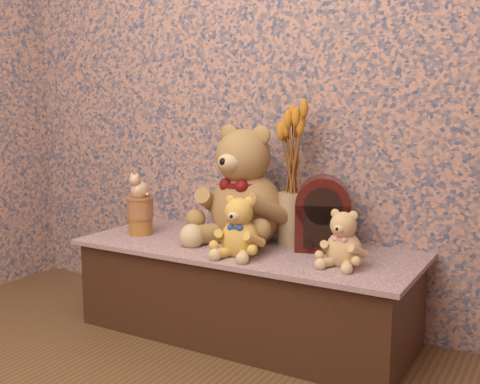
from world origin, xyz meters
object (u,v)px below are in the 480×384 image
object	(u,v)px
ceramic_vase	(293,219)
teddy_medium	(240,224)
teddy_large	(246,179)
cathedral_radio	(323,213)
teddy_small	(344,236)
biscuit_tin_lower	(141,226)
cat_figurine	(140,184)

from	to	relation	value
ceramic_vase	teddy_medium	bearing A→B (deg)	-110.87
teddy_large	cathedral_radio	xyz separation A→B (m)	(0.35, 0.03, -0.12)
teddy_small	biscuit_tin_lower	xyz separation A→B (m)	(-0.99, 0.02, -0.07)
ceramic_vase	cat_figurine	distance (m)	0.72
cathedral_radio	cat_figurine	distance (m)	0.85
teddy_large	biscuit_tin_lower	bearing A→B (deg)	-156.93
teddy_large	teddy_small	bearing A→B (deg)	-10.50
teddy_medium	cathedral_radio	size ratio (longest dim) A/B	0.85
teddy_small	cat_figurine	xyz separation A→B (m)	(-0.99, 0.02, 0.12)
teddy_small	cathedral_radio	bearing A→B (deg)	133.98
teddy_medium	biscuit_tin_lower	bearing A→B (deg)	166.07
teddy_small	cathedral_radio	distance (m)	0.25
cathedral_radio	biscuit_tin_lower	distance (m)	0.86
biscuit_tin_lower	teddy_small	bearing A→B (deg)	-1.02
teddy_small	cathedral_radio	xyz separation A→B (m)	(-0.16, 0.19, 0.04)
teddy_medium	ceramic_vase	world-z (taller)	teddy_medium
cat_figurine	cathedral_radio	bearing A→B (deg)	15.36
cathedral_radio	ceramic_vase	world-z (taller)	cathedral_radio
ceramic_vase	cat_figurine	size ratio (longest dim) A/B	1.80
teddy_large	biscuit_tin_lower	distance (m)	0.55
teddy_large	biscuit_tin_lower	xyz separation A→B (m)	(-0.48, -0.14, -0.23)
teddy_large	ceramic_vase	distance (m)	0.27
biscuit_tin_lower	cat_figurine	size ratio (longest dim) A/B	0.89
teddy_large	cathedral_radio	distance (m)	0.37
teddy_small	cat_figurine	size ratio (longest dim) A/B	1.84
ceramic_vase	biscuit_tin_lower	world-z (taller)	ceramic_vase
teddy_medium	ceramic_vase	xyz separation A→B (m)	(0.10, 0.28, -0.02)
teddy_small	teddy_large	bearing A→B (deg)	165.79
teddy_large	teddy_small	size ratio (longest dim) A/B	2.40
teddy_medium	biscuit_tin_lower	xyz separation A→B (m)	(-0.58, 0.09, -0.09)
teddy_medium	teddy_small	world-z (taller)	teddy_medium
ceramic_vase	cat_figurine	xyz separation A→B (m)	(-0.69, -0.18, 0.12)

